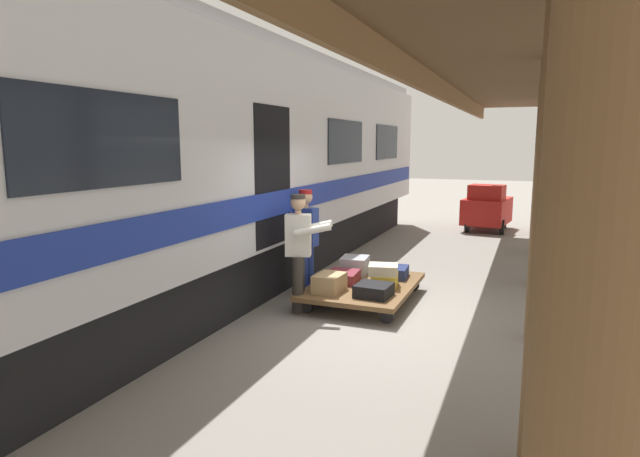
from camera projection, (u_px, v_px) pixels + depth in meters
The scene contains 14 objects.
ground_plane at pixel (386, 321), 7.27m from camera, with size 60.00×60.00×0.00m, color gray.
platform_canopy at pixel (546, 70), 6.08m from camera, with size 3.20×17.86×3.56m.
train_car at pixel (186, 167), 8.13m from camera, with size 3.02×18.14×4.00m.
luggage_cart at pixel (363, 286), 8.15m from camera, with size 1.49×2.13×0.27m.
suitcase_tan_vintage at pixel (329, 283), 7.71m from camera, with size 0.38×0.49×0.26m, color tan.
suitcase_black_hardshell at pixel (374, 290), 7.47m from camera, with size 0.47×0.47×0.18m, color black.
suitcase_yellow_case at pixel (385, 280), 8.00m from camera, with size 0.37×0.45×0.19m, color gold.
suitcase_burgundy_valise at pixel (343, 277), 8.25m from camera, with size 0.46×0.54×0.16m, color maroon.
suitcase_navy_fabric at pixel (394, 272), 8.54m from camera, with size 0.42×0.49×0.17m, color navy.
suitcase_gray_aluminum at pixel (355, 265), 8.78m from camera, with size 0.42×0.49×0.28m, color #9EA0A5.
suitcase_cream_canvas at pixel (383, 269), 7.95m from camera, with size 0.43×0.37×0.15m, color beige.
porter_in_overalls at pixel (305, 239), 8.34m from camera, with size 0.69×0.47×1.70m.
porter_by_door at pixel (300, 248), 7.58m from camera, with size 0.73×0.56×1.70m.
baggage_tug at pixel (487, 208), 14.75m from camera, with size 1.31×1.83×1.30m.
Camera 1 is at (-1.75, 6.82, 2.42)m, focal length 29.64 mm.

